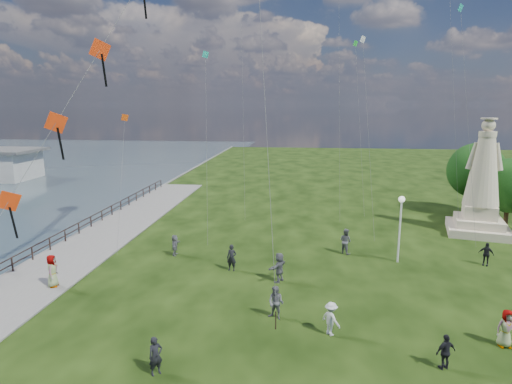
# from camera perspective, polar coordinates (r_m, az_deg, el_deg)

# --- Properties ---
(waterfront) EXTENTS (200.00, 200.00, 1.51)m
(waterfront) POSITION_cam_1_polar(r_m,az_deg,el_deg) (31.33, -26.97, -9.05)
(waterfront) COLOR #2E3F45
(waterfront) RESTS_ON ground
(statue) EXTENTS (5.52, 5.52, 9.30)m
(statue) POSITION_cam_1_polar(r_m,az_deg,el_deg) (38.74, 27.86, 0.12)
(statue) COLOR beige
(statue) RESTS_ON ground
(lamppost) EXTENTS (0.42, 0.42, 4.50)m
(lamppost) POSITION_cam_1_polar(r_m,az_deg,el_deg) (29.44, 18.73, -2.91)
(lamppost) COLOR silver
(lamppost) RESTS_ON ground
(tree_row) EXTENTS (6.75, 12.93, 6.81)m
(tree_row) POSITION_cam_1_polar(r_m,az_deg,el_deg) (43.14, 29.21, 1.48)
(tree_row) COLOR #382314
(tree_row) RESTS_ON ground
(person_0) EXTENTS (0.66, 0.66, 1.55)m
(person_0) POSITION_cam_1_polar(r_m,az_deg,el_deg) (18.09, -13.24, -20.50)
(person_0) COLOR black
(person_0) RESTS_ON ground
(person_1) EXTENTS (0.94, 0.77, 1.67)m
(person_1) POSITION_cam_1_polar(r_m,az_deg,el_deg) (21.51, 2.68, -14.52)
(person_1) COLOR #595960
(person_1) RESTS_ON ground
(person_2) EXTENTS (1.08, 1.09, 1.57)m
(person_2) POSITION_cam_1_polar(r_m,az_deg,el_deg) (20.46, 9.96, -16.30)
(person_2) COLOR silver
(person_2) RESTS_ON ground
(person_3) EXTENTS (0.97, 0.75, 1.48)m
(person_3) POSITION_cam_1_polar(r_m,az_deg,el_deg) (19.46, 23.96, -18.90)
(person_3) COLOR black
(person_3) RESTS_ON ground
(person_4) EXTENTS (0.85, 0.55, 1.69)m
(person_4) POSITION_cam_1_polar(r_m,az_deg,el_deg) (22.11, 30.38, -15.42)
(person_4) COLOR #595960
(person_4) RESTS_ON ground
(person_5) EXTENTS (0.63, 1.38, 1.47)m
(person_5) POSITION_cam_1_polar(r_m,az_deg,el_deg) (30.43, -10.76, -6.95)
(person_5) COLOR #595960
(person_5) RESTS_ON ground
(person_6) EXTENTS (0.67, 0.49, 1.69)m
(person_6) POSITION_cam_1_polar(r_m,az_deg,el_deg) (27.23, -3.26, -8.75)
(person_6) COLOR black
(person_6) RESTS_ON ground
(person_7) EXTENTS (1.01, 0.99, 1.80)m
(person_7) POSITION_cam_1_polar(r_m,az_deg,el_deg) (30.84, 11.84, -6.43)
(person_7) COLOR #595960
(person_7) RESTS_ON ground
(person_9) EXTENTS (1.01, 0.84, 1.54)m
(person_9) POSITION_cam_1_polar(r_m,az_deg,el_deg) (31.81, 28.34, -7.29)
(person_9) COLOR black
(person_9) RESTS_ON ground
(person_10) EXTENTS (0.77, 1.03, 1.88)m
(person_10) POSITION_cam_1_polar(r_m,az_deg,el_deg) (27.29, -25.52, -9.65)
(person_10) COLOR #595960
(person_10) RESTS_ON ground
(person_11) EXTENTS (1.41, 1.79, 1.78)m
(person_11) POSITION_cam_1_polar(r_m,az_deg,el_deg) (25.61, 3.11, -9.99)
(person_11) COLOR #595960
(person_11) RESTS_ON ground
(red_kite_train) EXTENTS (9.03, 9.35, 19.99)m
(red_kite_train) POSITION_cam_1_polar(r_m,az_deg,el_deg) (22.24, -20.53, 16.17)
(red_kite_train) COLOR black
(red_kite_train) RESTS_ON ground
(small_kites) EXTENTS (26.67, 18.00, 32.47)m
(small_kites) POSITION_cam_1_polar(r_m,az_deg,el_deg) (38.26, 9.16, 18.31)
(small_kites) COLOR #1CAA9A
(small_kites) RESTS_ON ground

